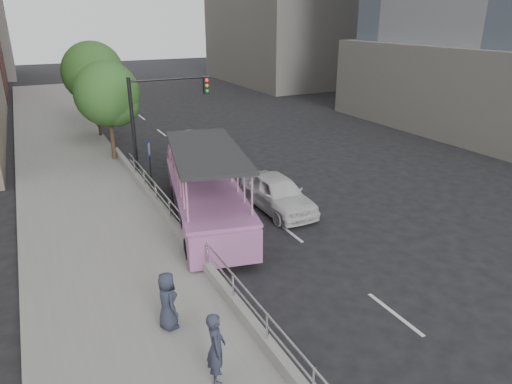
{
  "coord_description": "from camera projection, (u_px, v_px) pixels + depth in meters",
  "views": [
    {
      "loc": [
        -7.4,
        -9.9,
        7.93
      ],
      "look_at": [
        -0.7,
        3.42,
        2.14
      ],
      "focal_mm": 32.0,
      "sensor_mm": 36.0,
      "label": 1
    }
  ],
  "objects": [
    {
      "name": "street_tree_far",
      "position": [
        95.0,
        75.0,
        29.61
      ],
      "size": [
        3.97,
        3.97,
        6.45
      ],
      "color": "#3C2C1B",
      "rests_on": "ground"
    },
    {
      "name": "pedestrian_near",
      "position": [
        216.0,
        348.0,
        9.92
      ],
      "size": [
        0.59,
        0.73,
        1.75
      ],
      "primitive_type": "imported",
      "rotation": [
        0.0,
        0.0,
        1.28
      ],
      "color": "#2B2F40",
      "rests_on": "sidewalk"
    },
    {
      "name": "traffic_signal",
      "position": [
        156.0,
        111.0,
        22.64
      ],
      "size": [
        4.2,
        0.32,
        5.2
      ],
      "color": "black",
      "rests_on": "ground"
    },
    {
      "name": "parking_sign",
      "position": [
        150.0,
        161.0,
        20.73
      ],
      "size": [
        0.26,
        0.58,
        2.75
      ],
      "color": "black",
      "rests_on": "ground"
    },
    {
      "name": "pedestrian_far",
      "position": [
        167.0,
        301.0,
        11.69
      ],
      "size": [
        0.58,
        0.83,
        1.6
      ],
      "primitive_type": "imported",
      "rotation": [
        0.0,
        0.0,
        1.67
      ],
      "color": "#2B2F40",
      "rests_on": "sidewalk"
    },
    {
      "name": "kerb_wall",
      "position": [
        208.0,
        268.0,
        14.4
      ],
      "size": [
        0.24,
        30.0,
        0.36
      ],
      "primitive_type": "cube",
      "color": "#ABAAA5",
      "rests_on": "sidewalk"
    },
    {
      "name": "guardrail",
      "position": [
        207.0,
        249.0,
        14.16
      ],
      "size": [
        0.07,
        22.0,
        0.71
      ],
      "color": "silver",
      "rests_on": "kerb_wall"
    },
    {
      "name": "sidewalk",
      "position": [
        87.0,
        204.0,
        20.08
      ],
      "size": [
        5.5,
        80.0,
        0.3
      ],
      "primitive_type": "cube",
      "color": "gray",
      "rests_on": "ground"
    },
    {
      "name": "ground",
      "position": [
        325.0,
        288.0,
        14.22
      ],
      "size": [
        160.0,
        160.0,
        0.0
      ],
      "primitive_type": "plane",
      "color": "black"
    },
    {
      "name": "car",
      "position": [
        278.0,
        193.0,
        19.65
      ],
      "size": [
        1.85,
        4.55,
        1.55
      ],
      "primitive_type": "imported",
      "rotation": [
        0.0,
        0.0,
        0.0
      ],
      "color": "silver",
      "rests_on": "ground"
    },
    {
      "name": "duck_boat",
      "position": [
        203.0,
        188.0,
        18.95
      ],
      "size": [
        4.39,
        10.13,
        3.28
      ],
      "color": "black",
      "rests_on": "ground"
    },
    {
      "name": "street_tree_near",
      "position": [
        110.0,
        96.0,
        24.71
      ],
      "size": [
        3.52,
        3.52,
        5.72
      ],
      "color": "#3C2C1B",
      "rests_on": "ground"
    }
  ]
}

